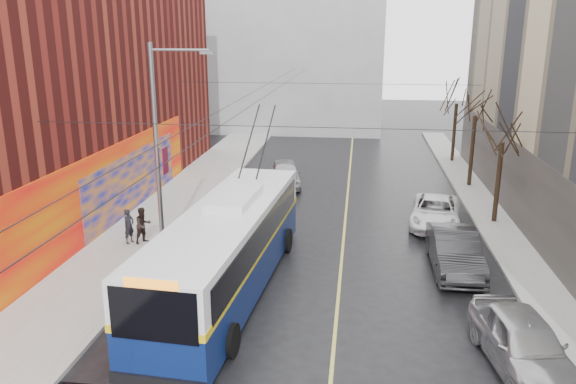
# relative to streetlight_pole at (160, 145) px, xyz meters

# --- Properties ---
(sidewalk_left) EXTENTS (4.00, 60.00, 0.15)m
(sidewalk_left) POSITION_rel_streetlight_pole_xyz_m (-1.86, 2.00, -4.77)
(sidewalk_left) COLOR gray
(sidewalk_left) RESTS_ON ground
(sidewalk_right) EXTENTS (2.00, 60.00, 0.15)m
(sidewalk_right) POSITION_rel_streetlight_pole_xyz_m (15.14, 2.00, -4.77)
(sidewalk_right) COLOR gray
(sidewalk_right) RESTS_ON ground
(lane_line) EXTENTS (0.12, 50.00, 0.01)m
(lane_line) POSITION_rel_streetlight_pole_xyz_m (7.64, 4.00, -4.84)
(lane_line) COLOR #BFB74C
(lane_line) RESTS_ON ground
(building_far) EXTENTS (20.50, 12.10, 18.00)m
(building_far) POSITION_rel_streetlight_pole_xyz_m (0.14, 34.99, 4.17)
(building_far) COLOR gray
(building_far) RESTS_ON ground
(streetlight_pole) EXTENTS (2.65, 0.60, 9.00)m
(streetlight_pole) POSITION_rel_streetlight_pole_xyz_m (0.00, 0.00, 0.00)
(streetlight_pole) COLOR slate
(streetlight_pole) RESTS_ON ground
(catenary_wires) EXTENTS (18.00, 60.00, 0.22)m
(catenary_wires) POSITION_rel_streetlight_pole_xyz_m (3.60, 4.77, 1.40)
(catenary_wires) COLOR black
(tree_near) EXTENTS (3.20, 3.20, 6.40)m
(tree_near) POSITION_rel_streetlight_pole_xyz_m (15.14, 6.00, 0.13)
(tree_near) COLOR black
(tree_near) RESTS_ON ground
(tree_mid) EXTENTS (3.20, 3.20, 6.68)m
(tree_mid) POSITION_rel_streetlight_pole_xyz_m (15.14, 13.00, 0.41)
(tree_mid) COLOR black
(tree_mid) RESTS_ON ground
(tree_far) EXTENTS (3.20, 3.20, 6.57)m
(tree_far) POSITION_rel_streetlight_pole_xyz_m (15.14, 20.00, 0.30)
(tree_far) COLOR black
(tree_far) RESTS_ON ground
(pigeons_flying) EXTENTS (1.50, 1.83, 0.95)m
(pigeons_flying) POSITION_rel_streetlight_pole_xyz_m (3.72, -0.08, 2.92)
(pigeons_flying) COLOR slate
(trolleybus) EXTENTS (3.74, 13.20, 6.19)m
(trolleybus) POSITION_rel_streetlight_pole_xyz_m (3.52, -3.21, -3.13)
(trolleybus) COLOR #091849
(trolleybus) RESTS_ON ground
(parked_car_a) EXTENTS (2.67, 5.11, 1.66)m
(parked_car_a) POSITION_rel_streetlight_pole_xyz_m (13.06, -7.09, -4.02)
(parked_car_a) COLOR #ACADB1
(parked_car_a) RESTS_ON ground
(parked_car_b) EXTENTS (1.82, 5.11, 1.68)m
(parked_car_b) POSITION_rel_streetlight_pole_xyz_m (12.20, -0.19, -4.01)
(parked_car_b) COLOR #262629
(parked_car_b) RESTS_ON ground
(parked_car_c) EXTENTS (3.08, 5.36, 1.41)m
(parked_car_c) POSITION_rel_streetlight_pole_xyz_m (12.12, 5.39, -4.14)
(parked_car_c) COLOR silver
(parked_car_c) RESTS_ON ground
(following_car) EXTENTS (2.66, 4.94, 1.60)m
(following_car) POSITION_rel_streetlight_pole_xyz_m (3.63, 11.98, -4.05)
(following_car) COLOR #9D9EA2
(following_car) RESTS_ON ground
(pedestrian_a) EXTENTS (0.56, 0.68, 1.59)m
(pedestrian_a) POSITION_rel_streetlight_pole_xyz_m (-1.97, 0.73, -3.90)
(pedestrian_a) COLOR black
(pedestrian_a) RESTS_ON sidewalk_left
(pedestrian_b) EXTENTS (0.98, 1.03, 1.67)m
(pedestrian_b) POSITION_rel_streetlight_pole_xyz_m (-1.34, 0.83, -3.86)
(pedestrian_b) COLOR black
(pedestrian_b) RESTS_ON sidewalk_left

